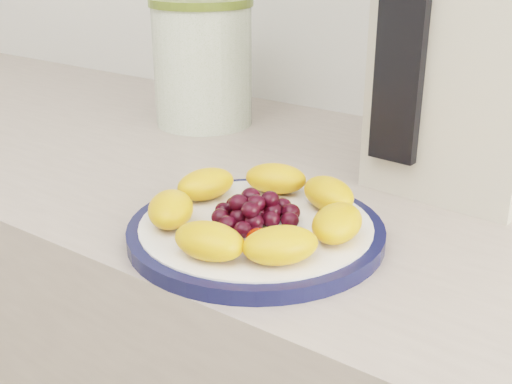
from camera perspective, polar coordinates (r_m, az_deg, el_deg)
The scene contains 7 objects.
plate_rim at distance 0.64m, azimuth 0.00°, elevation -3.51°, with size 0.26×0.26×0.01m, color #12163C.
plate_face at distance 0.64m, azimuth 0.00°, elevation -3.43°, with size 0.23×0.23×0.02m, color white.
canister at distance 1.02m, azimuth -4.74°, elevation 11.07°, with size 0.15×0.15×0.18m, color #3A610D.
canister_lid at distance 1.00m, azimuth -4.92°, elevation 16.50°, with size 0.16×0.16×0.01m, color #5C692A.
appliance_body at distance 0.82m, azimuth 20.01°, elevation 11.90°, with size 0.18×0.25×0.32m, color beige.
appliance_panel at distance 0.72m, azimuth 12.80°, elevation 11.75°, with size 0.05×0.02×0.23m, color black.
fruit_plate at distance 0.63m, azimuth 0.20°, elevation -1.62°, with size 0.22×0.22×0.03m.
Camera 1 is at (0.34, 0.56, 1.19)m, focal length 45.00 mm.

